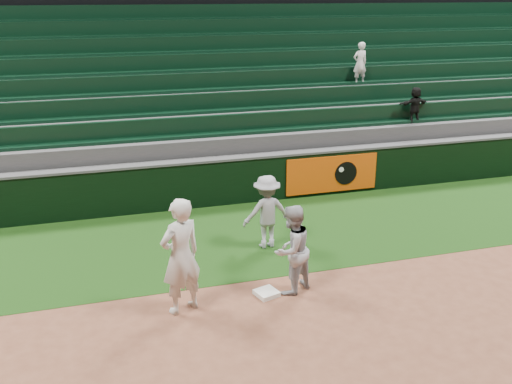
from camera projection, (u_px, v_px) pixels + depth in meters
ground at (288, 301)px, 10.28m from camera, size 70.00×70.00×0.00m
foul_grass at (244, 236)px, 13.00m from camera, size 36.00×4.20×0.01m
first_base at (267, 293)px, 10.47m from camera, size 0.47×0.47×0.09m
first_baseman at (181, 256)px, 9.65m from camera, size 0.90×0.77×2.09m
baserunner at (292, 250)px, 10.35m from camera, size 1.03×0.97×1.69m
base_coach at (267, 212)px, 12.20m from camera, size 1.08×0.67×1.62m
field_wall at (223, 181)px, 14.78m from camera, size 36.00×0.45×1.25m
stadium_seating at (194, 112)px, 17.83m from camera, size 36.00×5.95×4.94m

